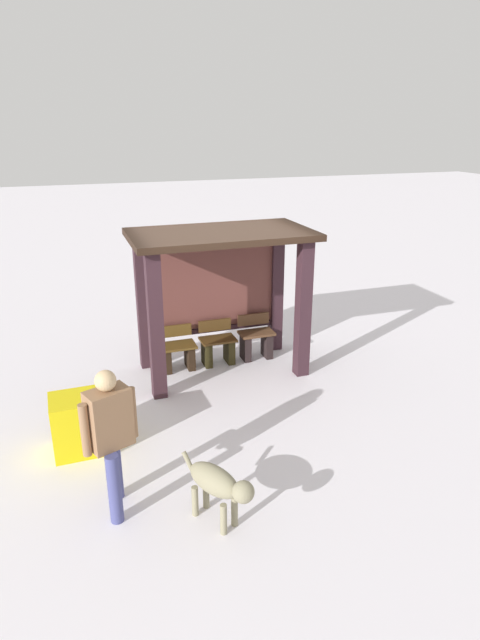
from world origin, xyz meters
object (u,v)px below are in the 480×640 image
at_px(bench_right_inside, 256,341).
at_px(bench_left_inside, 178,353).
at_px(person_walking, 110,431).
at_px(bus_shelter, 219,273).
at_px(grit_bin, 81,423).
at_px(dog, 218,484).
at_px(bench_center_inside, 218,347).

bearing_deg(bench_right_inside, bench_left_inside, 179.92).
bearing_deg(person_walking, bench_right_inside, 48.80).
height_order(bus_shelter, grit_bin, bus_shelter).
bearing_deg(bench_left_inside, bus_shelter, -11.28).
bearing_deg(bench_left_inside, dog, -96.29).
bearing_deg(bench_center_inside, bench_right_inside, -0.13).
relative_size(dog, grit_bin, 1.19).
xyz_separation_m(bus_shelter, grit_bin, (-2.37, -1.77, -1.28)).
bearing_deg(person_walking, grit_bin, 102.34).
height_order(bench_center_inside, bench_right_inside, bench_right_inside).
relative_size(bus_shelter, dog, 3.21).
relative_size(bench_center_inside, dog, 0.85).
height_order(bench_right_inside, person_walking, person_walking).
distance_m(bench_left_inside, bench_center_inside, 0.70).
bearing_deg(grit_bin, bench_right_inside, 31.91).
distance_m(bench_right_inside, person_walking, 4.28).
distance_m(dog, grit_bin, 2.23).
distance_m(bus_shelter, grit_bin, 3.22).
bearing_deg(bus_shelter, grit_bin, -143.16).
bearing_deg(grit_bin, person_walking, -77.66).
bearing_deg(bus_shelter, bench_left_inside, 168.72).
xyz_separation_m(bus_shelter, dog, (-1.12, -3.61, -1.17)).
distance_m(bus_shelter, bench_left_inside, 1.54).
xyz_separation_m(bench_center_inside, person_walking, (-2.09, -3.19, 0.67)).
distance_m(bench_left_inside, bench_right_inside, 1.40).
relative_size(bench_center_inside, bench_right_inside, 0.96).
relative_size(bench_center_inside, person_walking, 0.45).
relative_size(bench_left_inside, dog, 0.83).
xyz_separation_m(bench_right_inside, dog, (-1.82, -3.75, 0.16)).
xyz_separation_m(bench_left_inside, dog, (-0.41, -3.75, 0.19)).
bearing_deg(dog, bus_shelter, 72.85).
relative_size(bench_left_inside, grit_bin, 0.98).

